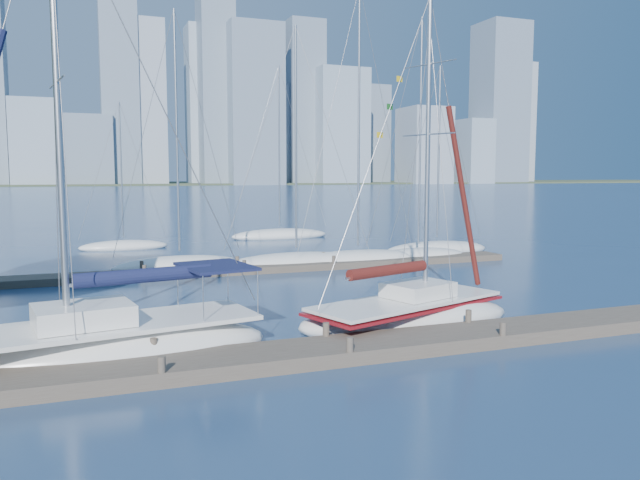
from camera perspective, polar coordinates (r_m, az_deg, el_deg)
name	(u,v)px	position (r m, az deg, el deg)	size (l,w,h in m)	color
ground	(337,357)	(18.15, 1.60, -10.65)	(700.00, 700.00, 0.00)	navy
near_dock	(337,350)	(18.10, 1.60, -10.05)	(26.00, 2.00, 0.40)	#4C4137
far_dock	(259,268)	(33.60, -5.60, -2.60)	(30.00, 1.80, 0.36)	#4C4137
far_shore	(98,184)	(336.19, -19.60, 4.81)	(800.00, 100.00, 1.50)	#38472D
sailboat_navy	(107,325)	(18.61, -18.86, -7.35)	(9.37, 4.40, 13.59)	white
sailboat_maroon	(407,299)	(21.74, 8.00, -5.39)	(8.32, 4.97, 11.75)	white
bg_boat_1	(180,265)	(34.74, -12.69, -2.25)	(7.52, 4.03, 14.17)	white
bg_boat_2	(296,262)	(35.22, -2.17, -2.01)	(8.51, 5.14, 13.66)	white
bg_boat_3	(358,259)	(36.37, 3.49, -1.73)	(8.95, 4.77, 16.04)	white
bg_boat_4	(418,255)	(38.40, 8.97, -1.39)	(6.82, 3.47, 14.72)	white
bg_boat_5	(437,249)	(41.83, 10.63, -0.84)	(7.68, 3.31, 12.50)	white
bg_boat_6	(124,246)	(45.51, -17.50, -0.53)	(6.20, 2.81, 10.41)	white
bg_boat_7	(280,235)	(50.98, -3.70, 0.48)	(8.04, 2.35, 14.16)	white
skyline	(147,107)	(309.41, -15.57, 11.68)	(502.74, 51.31, 124.48)	#8096A5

